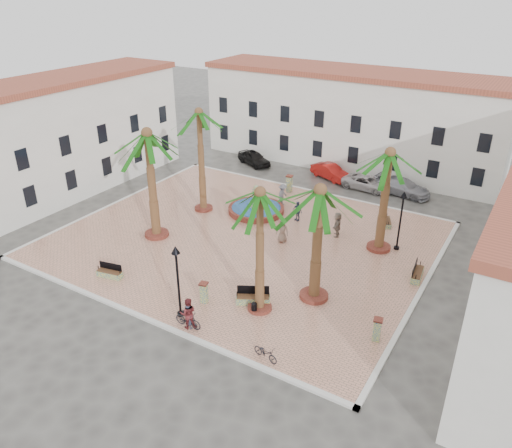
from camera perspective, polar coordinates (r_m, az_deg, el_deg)
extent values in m
plane|color=#56544F|center=(37.03, -1.32, -1.86)|extent=(120.00, 120.00, 0.00)
cube|color=tan|center=(36.99, -1.32, -1.76)|extent=(26.00, 22.00, 0.15)
cube|color=silver|center=(45.74, 6.11, 3.83)|extent=(26.30, 0.30, 0.16)
cube|color=silver|center=(29.77, -12.95, -10.29)|extent=(26.30, 0.30, 0.16)
cube|color=silver|center=(32.84, 18.35, -7.24)|extent=(0.30, 22.30, 0.16)
cube|color=silver|center=(44.68, -15.55, 2.41)|extent=(0.30, 22.30, 0.16)
cube|color=white|center=(52.25, 10.73, 11.53)|extent=(30.00, 7.00, 9.00)
cube|color=#A64B36|center=(51.27, 11.19, 16.66)|extent=(30.40, 7.40, 0.50)
cube|color=black|center=(55.79, -3.65, 10.42)|extent=(1.00, 0.12, 1.60)
cube|color=black|center=(53.82, -0.31, 9.87)|extent=(1.00, 0.12, 1.60)
cube|color=black|center=(52.03, 3.25, 9.24)|extent=(1.00, 0.12, 1.60)
cube|color=black|center=(50.47, 7.04, 8.54)|extent=(1.00, 0.12, 1.60)
cube|color=black|center=(49.14, 11.04, 7.75)|extent=(1.00, 0.12, 1.60)
cube|color=black|center=(48.07, 15.22, 6.88)|extent=(1.00, 0.12, 1.60)
cube|color=black|center=(47.27, 19.55, 5.94)|extent=(1.00, 0.12, 1.60)
cube|color=black|center=(46.76, 23.99, 4.94)|extent=(1.00, 0.12, 1.60)
cube|color=black|center=(55.04, -3.74, 13.42)|extent=(1.00, 0.12, 1.60)
cube|color=black|center=(53.04, -0.32, 12.98)|extent=(1.00, 0.12, 1.60)
cube|color=black|center=(51.23, 3.34, 12.45)|extent=(1.00, 0.12, 1.60)
cube|color=black|center=(49.64, 7.24, 11.83)|extent=(1.00, 0.12, 1.60)
cube|color=black|center=(48.29, 11.35, 11.12)|extent=(1.00, 0.12, 1.60)
cube|color=black|center=(47.19, 15.65, 10.31)|extent=(1.00, 0.12, 1.60)
cube|color=black|center=(46.38, 20.11, 9.40)|extent=(1.00, 0.12, 1.60)
cube|color=black|center=(45.86, 24.68, 8.41)|extent=(1.00, 0.12, 1.60)
cube|color=black|center=(23.63, 21.62, -16.39)|extent=(0.12, 1.00, 1.60)
cube|color=black|center=(26.56, 23.26, -11.41)|extent=(0.12, 1.00, 1.60)
cube|color=black|center=(29.66, 24.53, -7.44)|extent=(0.12, 1.00, 1.60)
cube|color=black|center=(32.89, 25.53, -4.23)|extent=(0.12, 1.00, 1.60)
cube|color=black|center=(36.22, 26.35, -1.60)|extent=(0.12, 1.00, 1.60)
cube|color=black|center=(39.61, 27.02, 0.58)|extent=(0.12, 1.00, 1.60)
cube|color=black|center=(21.80, 22.94, -10.53)|extent=(0.12, 1.00, 1.60)
cube|color=black|center=(24.94, 24.48, -5.91)|extent=(0.12, 1.00, 1.60)
cube|color=black|center=(28.22, 25.66, -2.34)|extent=(0.12, 1.00, 1.60)
cube|color=black|center=(31.60, 26.58, 0.47)|extent=(0.12, 1.00, 1.60)
cube|color=white|center=(47.53, -21.36, 9.01)|extent=(6.00, 24.00, 9.50)
cube|color=#A64B36|center=(46.43, -22.39, 14.88)|extent=(6.40, 24.40, 0.50)
cube|color=black|center=(42.75, -24.43, 2.93)|extent=(0.12, 1.00, 1.60)
cube|color=black|center=(44.89, -20.39, 4.74)|extent=(0.12, 1.00, 1.60)
cube|color=black|center=(47.27, -16.71, 6.36)|extent=(0.12, 1.00, 1.60)
cube|color=black|center=(49.86, -13.38, 7.79)|extent=(0.12, 1.00, 1.60)
cube|color=black|center=(52.62, -10.37, 9.05)|extent=(0.12, 1.00, 1.60)
cube|color=black|center=(41.77, -25.20, 6.70)|extent=(0.12, 1.00, 1.60)
cube|color=black|center=(43.96, -21.00, 8.37)|extent=(0.12, 1.00, 1.60)
cube|color=black|center=(46.38, -17.19, 9.83)|extent=(0.12, 1.00, 1.60)
cube|color=black|center=(49.02, -13.75, 11.11)|extent=(0.12, 1.00, 1.60)
cube|color=black|center=(51.83, -10.64, 12.22)|extent=(0.12, 1.00, 1.60)
cylinder|color=brown|center=(41.00, 0.02, 1.67)|extent=(4.58, 4.58, 0.44)
cylinder|color=#194C8C|center=(40.92, 0.02, 1.92)|extent=(4.03, 4.03, 0.07)
cylinder|color=#879B68|center=(40.91, 0.02, 1.94)|extent=(0.98, 0.98, 0.87)
cylinder|color=#879B68|center=(40.56, 0.02, 3.06)|extent=(0.65, 0.65, 1.31)
sphere|color=#879B68|center=(40.24, 0.02, 4.13)|extent=(0.48, 0.48, 0.48)
cylinder|color=brown|center=(41.75, -6.00, 1.83)|extent=(1.50, 1.50, 0.23)
cylinder|color=brown|center=(40.22, -6.27, 7.13)|extent=(0.49, 0.49, 7.96)
sphere|color=brown|center=(39.10, -6.56, 12.65)|extent=(0.66, 0.66, 0.66)
cylinder|color=brown|center=(38.03, -11.26, -1.12)|extent=(1.78, 1.78, 0.27)
cylinder|color=brown|center=(36.40, -11.81, 4.40)|extent=(0.58, 0.58, 7.63)
sphere|color=brown|center=(35.19, -12.38, 10.16)|extent=(0.78, 0.78, 0.78)
cylinder|color=brown|center=(29.48, 0.42, -9.49)|extent=(1.42, 1.42, 0.21)
cylinder|color=brown|center=(27.47, 0.45, -3.24)|extent=(0.46, 0.46, 7.17)
sphere|color=brown|center=(25.88, 0.47, 3.68)|extent=(0.62, 0.62, 0.62)
cylinder|color=brown|center=(30.61, 6.63, -8.12)|extent=(1.74, 1.74, 0.26)
cylinder|color=brown|center=(28.77, 6.99, -2.34)|extent=(0.56, 0.56, 6.77)
sphere|color=brown|center=(27.32, 7.37, 3.89)|extent=(0.76, 0.76, 0.76)
cylinder|color=brown|center=(36.59, 13.83, -2.57)|extent=(1.69, 1.69, 0.25)
cylinder|color=brown|center=(35.04, 14.45, 2.56)|extent=(0.55, 0.55, 6.90)
sphere|color=brown|center=(33.84, 15.11, 7.90)|extent=(0.74, 0.74, 0.74)
cube|color=#879B68|center=(33.65, -16.38, -5.53)|extent=(1.79, 0.85, 0.38)
cube|color=#56351E|center=(33.54, -16.43, -5.21)|extent=(1.69, 0.79, 0.06)
cube|color=black|center=(33.55, -16.28, -4.66)|extent=(1.61, 0.37, 0.48)
cylinder|color=black|center=(33.93, -17.58, -4.76)|extent=(0.05, 0.05, 0.29)
cylinder|color=black|center=(33.04, -15.30, -5.32)|extent=(0.05, 0.05, 0.29)
cube|color=#879B68|center=(29.86, -0.34, -8.68)|extent=(2.05, 1.51, 0.45)
cube|color=#56351E|center=(29.72, -0.34, -8.27)|extent=(1.93, 1.41, 0.07)
cube|color=black|center=(29.75, -0.32, -7.53)|extent=(1.68, 0.97, 0.56)
cylinder|color=black|center=(29.69, -2.19, -8.02)|extent=(0.05, 0.05, 0.33)
cylinder|color=black|center=(29.62, 1.51, -8.10)|extent=(0.05, 0.05, 0.33)
cube|color=#879B68|center=(33.80, 17.96, -5.58)|extent=(0.77, 1.94, 0.42)
cube|color=#56351E|center=(33.68, 18.01, -5.23)|extent=(0.71, 1.83, 0.06)
cube|color=black|center=(33.55, 17.69, -4.74)|extent=(0.24, 1.78, 0.53)
cylinder|color=black|center=(32.84, 17.80, -5.80)|extent=(0.05, 0.05, 0.32)
cylinder|color=black|center=(34.39, 18.28, -4.33)|extent=(0.05, 0.05, 0.32)
cube|color=#879B68|center=(40.22, 14.76, 0.16)|extent=(1.09, 1.69, 0.36)
cube|color=#56351E|center=(40.14, 14.80, 0.43)|extent=(1.02, 1.59, 0.05)
cube|color=black|center=(40.01, 14.55, 0.76)|extent=(0.64, 1.44, 0.45)
cylinder|color=black|center=(39.40, 14.91, 0.08)|extent=(0.05, 0.05, 0.27)
cylinder|color=black|center=(40.78, 14.72, 1.03)|extent=(0.05, 0.05, 0.27)
cylinder|color=black|center=(29.32, -8.60, -10.10)|extent=(0.40, 0.40, 0.18)
cylinder|color=black|center=(28.17, -8.87, -6.78)|extent=(0.13, 0.13, 4.02)
cone|color=black|center=(27.05, -9.19, -2.91)|extent=(0.49, 0.49, 0.45)
sphere|color=beige|center=(27.13, -9.17, -3.22)|extent=(0.27, 0.27, 0.27)
cylinder|color=black|center=(36.90, 15.76, -2.64)|extent=(0.39, 0.39, 0.18)
cylinder|color=black|center=(36.00, 16.14, 0.14)|extent=(0.13, 0.13, 3.94)
cone|color=black|center=(35.15, 16.57, 3.26)|extent=(0.48, 0.48, 0.44)
sphere|color=beige|center=(35.21, 16.54, 3.02)|extent=(0.26, 0.26, 0.26)
cube|color=#879B68|center=(29.89, -5.96, -7.87)|extent=(0.46, 0.46, 1.25)
cube|color=brown|center=(29.52, -6.02, -6.80)|extent=(0.57, 0.57, 0.10)
cube|color=#879B68|center=(44.88, 3.82, 4.56)|extent=(0.49, 0.49, 1.44)
cube|color=brown|center=(44.60, 3.85, 5.49)|extent=(0.61, 0.61, 0.11)
cube|color=#879B68|center=(27.69, 13.66, -11.72)|extent=(0.46, 0.46, 1.27)
cube|color=brown|center=(27.29, 13.81, -10.59)|extent=(0.58, 0.58, 0.10)
cylinder|color=black|center=(29.02, -0.22, -9.61)|extent=(0.34, 0.34, 0.65)
imported|color=#2F364A|center=(27.94, -7.70, -10.37)|extent=(0.63, 0.48, 1.55)
imported|color=black|center=(25.96, 1.10, -14.48)|extent=(1.59, 0.82, 0.80)
imported|color=maroon|center=(27.85, -7.77, -10.08)|extent=(1.16, 1.12, 1.88)
imported|color=black|center=(28.14, -7.78, -10.77)|extent=(1.69, 0.53, 1.00)
imported|color=#846A59|center=(36.12, 3.02, -0.74)|extent=(1.04, 0.83, 1.84)
imported|color=#303B57|center=(39.49, 4.77, 1.49)|extent=(1.02, 0.67, 1.60)
imported|color=#58575C|center=(42.02, 3.06, 3.35)|extent=(0.75, 1.25, 1.90)
imported|color=gray|center=(37.39, 9.29, -0.03)|extent=(1.08, 1.85, 1.90)
imported|color=black|center=(52.00, -0.22, 7.55)|extent=(4.52, 3.22, 1.43)
imported|color=red|center=(48.77, 8.51, 5.93)|extent=(4.48, 2.95, 1.40)
imported|color=#97989F|center=(46.46, 16.41, 4.10)|extent=(5.26, 2.79, 1.45)
imported|color=beige|center=(46.85, 12.57, 4.62)|extent=(4.67, 2.41, 1.26)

